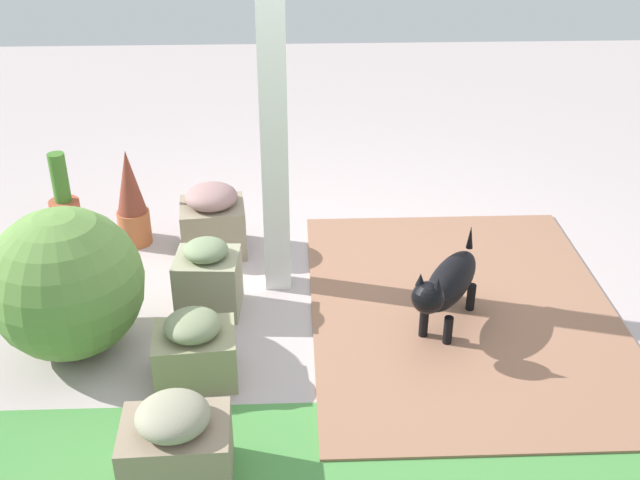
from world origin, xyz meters
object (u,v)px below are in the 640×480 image
object	(u,v)px
porch_pillar	(274,120)
stone_planter_nearest	(213,220)
terracotta_pot_spiky	(131,200)
stone_planter_near	(208,278)
round_shrub	(66,284)
terracotta_pot_tall	(64,202)
stone_planter_mid	(195,349)
dog	(447,284)
stone_planter_far	(176,444)

from	to	relation	value
porch_pillar	stone_planter_nearest	distance (m)	1.06
terracotta_pot_spiky	stone_planter_near	bearing A→B (deg)	124.47
stone_planter_nearest	terracotta_pot_spiky	world-z (taller)	terracotta_pot_spiky
round_shrub	terracotta_pot_tall	world-z (taller)	round_shrub
stone_planter_mid	dog	xyz separation A→B (m)	(-1.37, -0.38, 0.12)
round_shrub	terracotta_pot_spiky	distance (m)	1.21
porch_pillar	terracotta_pot_tall	xyz separation A→B (m)	(1.52, -0.82, -0.89)
stone_planter_nearest	stone_planter_mid	distance (m)	1.36
dog	stone_planter_far	bearing A→B (deg)	38.45
stone_planter_nearest	stone_planter_far	bearing A→B (deg)	90.26
porch_pillar	terracotta_pot_tall	size ratio (longest dim) A/B	3.85
dog	round_shrub	bearing A→B (deg)	2.54
stone_planter_nearest	terracotta_pot_tall	xyz separation A→B (m)	(1.08, -0.38, -0.03)
stone_planter_far	terracotta_pot_tall	bearing A→B (deg)	-66.00
round_shrub	dog	xyz separation A→B (m)	(-2.07, -0.09, -0.11)
stone_planter_nearest	stone_planter_mid	xyz separation A→B (m)	(-0.02, 1.36, -0.05)
stone_planter_nearest	terracotta_pot_tall	distance (m)	1.15
stone_planter_far	dog	xyz separation A→B (m)	(-1.38, -1.09, 0.10)
stone_planter_mid	terracotta_pot_tall	world-z (taller)	terracotta_pot_tall
stone_planter_mid	terracotta_pot_spiky	size ratio (longest dim) A/B	0.65
stone_planter_nearest	stone_planter_far	size ratio (longest dim) A/B	0.99
porch_pillar	round_shrub	world-z (taller)	porch_pillar
round_shrub	terracotta_pot_spiky	bearing A→B (deg)	-95.99
stone_planter_nearest	dog	distance (m)	1.70
porch_pillar	round_shrub	distance (m)	1.44
round_shrub	stone_planter_near	bearing A→B (deg)	-153.47
stone_planter_mid	dog	world-z (taller)	dog
stone_planter_far	terracotta_pot_tall	size ratio (longest dim) A/B	0.86
stone_planter_near	round_shrub	world-z (taller)	round_shrub
round_shrub	dog	bearing A→B (deg)	-177.46
porch_pillar	stone_planter_mid	size ratio (longest dim) A/B	4.87
stone_planter_nearest	dog	xyz separation A→B (m)	(-1.39, 0.98, 0.07)
terracotta_pot_tall	porch_pillar	bearing A→B (deg)	151.54
stone_planter_nearest	round_shrub	distance (m)	1.28
stone_planter_far	round_shrub	xyz separation A→B (m)	(0.69, -1.00, 0.21)
stone_planter_nearest	round_shrub	bearing A→B (deg)	57.67
terracotta_pot_spiky	terracotta_pot_tall	bearing A→B (deg)	-25.45
terracotta_pot_tall	stone_planter_near	bearing A→B (deg)	135.35
stone_planter_far	round_shrub	size ratio (longest dim) A/B	0.58
terracotta_pot_spiky	dog	distance (m)	2.23
stone_planter_near	stone_planter_mid	world-z (taller)	stone_planter_near
stone_planter_mid	stone_planter_nearest	bearing A→B (deg)	-89.29
stone_planter_mid	stone_planter_far	distance (m)	0.71
porch_pillar	dog	size ratio (longest dim) A/B	3.05
stone_planter_near	stone_planter_mid	xyz separation A→B (m)	(0.01, 0.65, -0.03)
stone_planter_nearest	terracotta_pot_tall	world-z (taller)	terracotta_pot_tall
stone_planter_mid	terracotta_pot_spiky	bearing A→B (deg)	-69.14
stone_planter_nearest	stone_planter_near	size ratio (longest dim) A/B	1.04
stone_planter_nearest	stone_planter_far	xyz separation A→B (m)	(-0.01, 2.07, -0.03)
porch_pillar	terracotta_pot_tall	bearing A→B (deg)	-28.46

